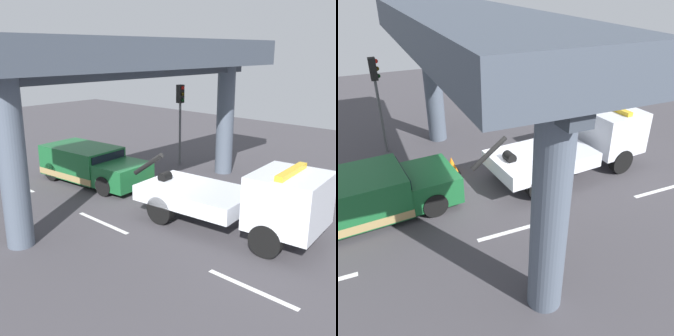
{
  "view_description": "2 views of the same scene",
  "coord_description": "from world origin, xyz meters",
  "views": [
    {
      "loc": [
        10.65,
        -10.66,
        5.83
      ],
      "look_at": [
        0.56,
        0.16,
        1.53
      ],
      "focal_mm": 43.73,
      "sensor_mm": 36.0,
      "label": 1
    },
    {
      "loc": [
        -3.85,
        -10.64,
        7.12
      ],
      "look_at": [
        0.82,
        0.16,
        0.66
      ],
      "focal_mm": 38.28,
      "sensor_mm": 36.0,
      "label": 2
    }
  ],
  "objects": [
    {
      "name": "towed_van_green",
      "position": [
        -4.08,
        -0.01,
        0.78
      ],
      "size": [
        5.37,
        2.64,
        1.58
      ],
      "color": "#195B2D",
      "rests_on": "ground"
    },
    {
      "name": "traffic_cone_orange",
      "position": [
        -0.85,
        1.8,
        0.33
      ],
      "size": [
        0.58,
        0.58,
        0.69
      ],
      "color": "orange",
      "rests_on": "ground"
    },
    {
      "name": "lane_stripe_west",
      "position": [
        -6.0,
        -2.58,
        0.0
      ],
      "size": [
        2.6,
        0.16,
        0.01
      ],
      "primitive_type": "cube",
      "color": "silver",
      "rests_on": "ground"
    },
    {
      "name": "lane_stripe_mid",
      "position": [
        0.0,
        -2.58,
        0.0
      ],
      "size": [
        2.6,
        0.16,
        0.01
      ],
      "primitive_type": "cube",
      "color": "silver",
      "rests_on": "ground"
    },
    {
      "name": "traffic_light_near",
      "position": [
        -2.98,
        4.89,
        3.02
      ],
      "size": [
        0.39,
        0.32,
        4.13
      ],
      "color": "#515456",
      "rests_on": "ground"
    },
    {
      "name": "overpass_structure",
      "position": [
        -0.54,
        0.0,
        5.27
      ],
      "size": [
        3.6,
        12.67,
        6.2
      ],
      "color": "#4C5666",
      "rests_on": "ground"
    },
    {
      "name": "tow_truck_white",
      "position": [
        4.09,
        0.07,
        1.2
      ],
      "size": [
        7.33,
        2.93,
        2.46
      ],
      "color": "silver",
      "rests_on": "ground"
    },
    {
      "name": "ground_plane",
      "position": [
        0.0,
        0.0,
        -0.05
      ],
      "size": [
        60.0,
        40.0,
        0.1
      ],
      "primitive_type": "cube",
      "color": "#423F44"
    },
    {
      "name": "lane_stripe_east",
      "position": [
        6.0,
        -2.58,
        0.0
      ],
      "size": [
        2.6,
        0.16,
        0.01
      ],
      "primitive_type": "cube",
      "color": "silver",
      "rests_on": "ground"
    }
  ]
}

